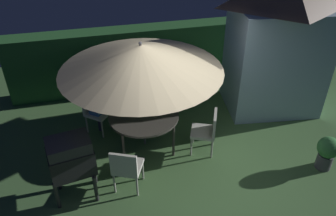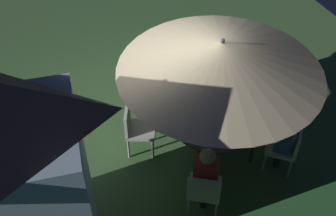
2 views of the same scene
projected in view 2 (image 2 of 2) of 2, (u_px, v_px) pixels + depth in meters
name	position (u px, v px, depth m)	size (l,w,h in m)	color
ground_plane	(146.00, 119.00, 7.62)	(11.00, 11.00, 0.00)	#47703D
patio_table	(214.00, 121.00, 6.63)	(1.38, 1.38, 0.72)	#47423D
patio_umbrella	(221.00, 57.00, 5.75)	(2.95, 2.95, 2.25)	#4C4C51
bbq_grill	(257.00, 56.00, 7.59)	(0.78, 0.62, 1.20)	black
chair_near_shed	(204.00, 190.00, 5.86)	(0.64, 0.64, 0.90)	silver
chair_far_side	(288.00, 145.00, 6.47)	(0.65, 0.65, 0.90)	silver
chair_toward_hedge	(211.00, 79.00, 7.64)	(0.61, 0.61, 0.90)	silver
chair_toward_house	(136.00, 127.00, 6.75)	(0.61, 0.60, 0.90)	silver
potted_plant_by_shed	(5.00, 124.00, 6.98)	(0.40, 0.40, 0.68)	#4C4C51
person_in_red	(206.00, 173.00, 5.74)	(0.42, 0.38, 1.26)	#CC3D33
person_in_blue	(285.00, 132.00, 6.30)	(0.40, 0.42, 1.26)	#3866B2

